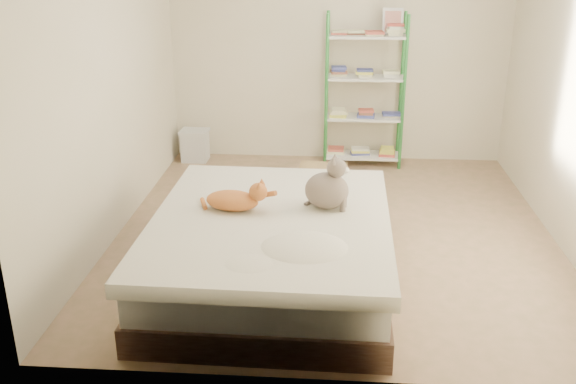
# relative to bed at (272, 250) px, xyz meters

# --- Properties ---
(room) EXTENTS (3.81, 4.21, 2.61)m
(room) POSITION_rel_bed_xyz_m (0.46, 0.97, 1.03)
(room) COLOR tan
(room) RESTS_ON ground
(bed) EXTENTS (1.74, 2.17, 0.55)m
(bed) POSITION_rel_bed_xyz_m (0.00, 0.00, 0.00)
(bed) COLOR brown
(bed) RESTS_ON ground
(orange_cat) EXTENTS (0.50, 0.31, 0.19)m
(orange_cat) POSITION_rel_bed_xyz_m (-0.30, 0.10, 0.37)
(orange_cat) COLOR orange
(orange_cat) RESTS_ON bed
(grey_cat) EXTENTS (0.38, 0.33, 0.40)m
(grey_cat) POSITION_rel_bed_xyz_m (0.40, 0.19, 0.47)
(grey_cat) COLOR gray
(grey_cat) RESTS_ON bed
(shelf_unit) EXTENTS (0.88, 0.36, 1.74)m
(shelf_unit) POSITION_rel_bed_xyz_m (0.77, 2.85, 0.58)
(shelf_unit) COLOR #328D3F
(shelf_unit) RESTS_ON ground
(cardboard_box) EXTENTS (0.49, 0.47, 0.38)m
(cardboard_box) POSITION_rel_bed_xyz_m (0.34, 1.73, -0.11)
(cardboard_box) COLOR #AB8C4A
(cardboard_box) RESTS_ON ground
(white_bin) EXTENTS (0.33, 0.29, 0.37)m
(white_bin) POSITION_rel_bed_xyz_m (-1.17, 2.82, -0.09)
(white_bin) COLOR silver
(white_bin) RESTS_ON ground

